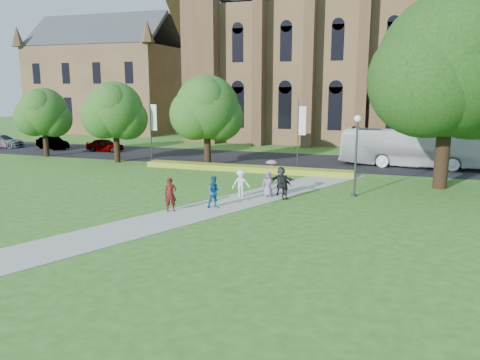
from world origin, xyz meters
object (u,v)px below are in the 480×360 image
(streetlamp, at_px, (356,146))
(car_0, at_px, (105,145))
(car_1, at_px, (53,143))
(tour_coach, at_px, (412,147))
(car_2, at_px, (2,141))
(pedestrian_0, at_px, (171,195))
(large_tree, at_px, (450,66))

(streetlamp, distance_m, car_0, 31.21)
(streetlamp, relative_size, car_1, 1.21)
(car_1, bearing_deg, tour_coach, -73.63)
(car_2, relative_size, pedestrian_0, 2.67)
(tour_coach, bearing_deg, car_2, 92.57)
(car_0, height_order, car_1, car_1)
(car_0, bearing_deg, large_tree, -109.11)
(large_tree, xyz_separation_m, car_2, (-47.05, 8.32, -7.61))
(car_1, bearing_deg, car_2, 111.67)
(large_tree, height_order, car_2, large_tree)
(large_tree, bearing_deg, tour_coach, 100.61)
(car_0, relative_size, car_1, 0.94)
(tour_coach, height_order, car_2, tour_coach)
(streetlamp, distance_m, car_1, 37.42)
(car_1, xyz_separation_m, pedestrian_0, (25.26, -20.64, 0.26))
(pedestrian_0, bearing_deg, car_2, 119.82)
(car_2, bearing_deg, streetlamp, -116.80)
(car_0, bearing_deg, car_2, 89.35)
(tour_coach, bearing_deg, streetlamp, 165.84)
(car_2, distance_m, pedestrian_0, 37.73)
(car_0, bearing_deg, tour_coach, -94.36)
(tour_coach, xyz_separation_m, pedestrian_0, (-13.42, -20.55, -0.76))
(pedestrian_0, bearing_deg, large_tree, 9.73)
(large_tree, distance_m, car_2, 48.38)
(large_tree, height_order, car_0, large_tree)
(car_2, xyz_separation_m, pedestrian_0, (31.97, -20.03, 0.23))
(car_1, distance_m, car_2, 6.74)
(tour_coach, xyz_separation_m, car_2, (-45.39, -0.52, -0.99))
(car_0, bearing_deg, streetlamp, -119.83)
(streetlamp, relative_size, pedestrian_0, 2.74)
(streetlamp, distance_m, large_tree, 8.73)
(streetlamp, distance_m, tour_coach, 13.97)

